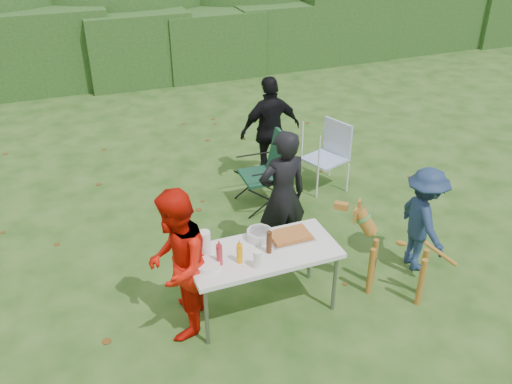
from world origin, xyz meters
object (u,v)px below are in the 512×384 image
object	(u,v)px
child	(423,220)
camping_chair	(263,172)
folding_table	(263,255)
lawn_chair	(325,156)
person_cook	(283,196)
beer_bottle	(269,242)
paper_towel_roll	(204,243)
person_black_puffy	(270,130)
mustard_bottle	(240,253)
dog	(399,256)
ketchup_bottle	(219,255)
person_red_jacket	(177,265)

from	to	relation	value
child	camping_chair	size ratio (longest dim) A/B	1.21
folding_table	lawn_chair	xyz separation A→B (m)	(1.83, 2.14, -0.20)
person_cook	child	size ratio (longest dim) A/B	1.28
folding_table	beer_bottle	bearing A→B (deg)	-45.03
paper_towel_roll	person_cook	bearing A→B (deg)	30.72
person_black_puffy	beer_bottle	xyz separation A→B (m)	(-1.14, -2.69, 0.06)
camping_chair	lawn_chair	bearing A→B (deg)	-168.15
folding_table	child	distance (m)	1.94
folding_table	child	bearing A→B (deg)	0.92
person_cook	paper_towel_roll	world-z (taller)	person_cook
camping_chair	mustard_bottle	distance (m)	2.34
folding_table	person_cook	world-z (taller)	person_cook
camping_chair	dog	bearing A→B (deg)	107.81
person_black_puffy	dog	world-z (taller)	person_black_puffy
child	person_cook	bearing A→B (deg)	67.76
lawn_chair	person_black_puffy	bearing A→B (deg)	-57.23
camping_chair	paper_towel_roll	size ratio (longest dim) A/B	3.99
ketchup_bottle	dog	bearing A→B (deg)	-7.16
person_red_jacket	paper_towel_roll	xyz separation A→B (m)	(0.31, 0.12, 0.09)
person_cook	dog	size ratio (longest dim) A/B	1.53
child	lawn_chair	world-z (taller)	child
lawn_chair	ketchup_bottle	xyz separation A→B (m)	(-2.29, -2.19, 0.36)
dog	paper_towel_roll	bearing A→B (deg)	29.31
child	beer_bottle	world-z (taller)	child
person_red_jacket	lawn_chair	distance (m)	3.43
person_cook	lawn_chair	bearing A→B (deg)	-135.31
lawn_chair	child	bearing A→B (deg)	73.57
beer_bottle	person_red_jacket	bearing A→B (deg)	175.20
lawn_chair	paper_towel_roll	distance (m)	3.12
lawn_chair	beer_bottle	bearing A→B (deg)	31.28
beer_bottle	child	bearing A→B (deg)	2.34
person_red_jacket	person_cook	bearing A→B (deg)	140.44
child	mustard_bottle	world-z (taller)	child
lawn_chair	mustard_bottle	world-z (taller)	lawn_chair
camping_chair	beer_bottle	world-z (taller)	camping_chair
person_cook	person_red_jacket	distance (m)	1.63
child	mustard_bottle	size ratio (longest dim) A/B	6.29
person_black_puffy	beer_bottle	world-z (taller)	person_black_puffy
paper_towel_roll	ketchup_bottle	bearing A→B (deg)	-67.74
lawn_chair	paper_towel_roll	world-z (taller)	paper_towel_roll
paper_towel_roll	child	bearing A→B (deg)	-2.72
person_cook	child	bearing A→B (deg)	148.48
child	ketchup_bottle	world-z (taller)	child
folding_table	paper_towel_roll	size ratio (longest dim) A/B	5.77
person_cook	lawn_chair	xyz separation A→B (m)	(1.26, 1.32, -0.32)
person_red_jacket	ketchup_bottle	size ratio (longest dim) A/B	7.06
person_red_jacket	folding_table	bearing A→B (deg)	109.67
mustard_bottle	camping_chair	bearing A→B (deg)	62.47
person_black_puffy	mustard_bottle	bearing A→B (deg)	58.28
beer_bottle	lawn_chair	bearing A→B (deg)	50.76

